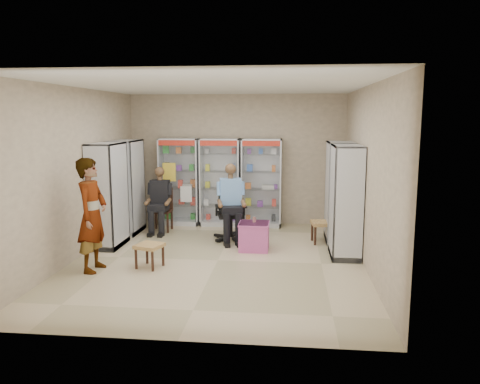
# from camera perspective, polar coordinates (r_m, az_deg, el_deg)

# --- Properties ---
(floor) EXTENTS (6.00, 6.00, 0.00)m
(floor) POSITION_cam_1_polar(r_m,az_deg,el_deg) (8.29, -2.72, -8.32)
(floor) COLOR #C5B189
(floor) RESTS_ON ground
(room_shell) EXTENTS (5.02, 6.02, 3.01)m
(room_shell) POSITION_cam_1_polar(r_m,az_deg,el_deg) (7.92, -2.82, 5.39)
(room_shell) COLOR #C2AD90
(room_shell) RESTS_ON ground
(cabinet_back_left) EXTENTS (0.90, 0.50, 2.00)m
(cabinet_back_left) POSITION_cam_1_polar(r_m,az_deg,el_deg) (10.94, -7.35, 1.27)
(cabinet_back_left) COLOR #A2A4A8
(cabinet_back_left) RESTS_ON floor
(cabinet_back_mid) EXTENTS (0.90, 0.50, 2.00)m
(cabinet_back_mid) POSITION_cam_1_polar(r_m,az_deg,el_deg) (10.76, -2.42, 1.21)
(cabinet_back_mid) COLOR #B6B9BE
(cabinet_back_mid) RESTS_ON floor
(cabinet_back_right) EXTENTS (0.90, 0.50, 2.00)m
(cabinet_back_right) POSITION_cam_1_polar(r_m,az_deg,el_deg) (10.67, 2.63, 1.13)
(cabinet_back_right) COLOR #B7B9BF
(cabinet_back_right) RESTS_ON floor
(cabinet_right_far) EXTENTS (0.90, 0.50, 2.00)m
(cabinet_right_far) POSITION_cam_1_polar(r_m,az_deg,el_deg) (9.59, 12.01, 0.03)
(cabinet_right_far) COLOR silver
(cabinet_right_far) RESTS_ON floor
(cabinet_right_near) EXTENTS (0.90, 0.50, 2.00)m
(cabinet_right_near) POSITION_cam_1_polar(r_m,az_deg,el_deg) (8.51, 12.77, -1.14)
(cabinet_right_near) COLOR #A5A7AC
(cabinet_right_near) RESTS_ON floor
(cabinet_left_far) EXTENTS (0.90, 0.50, 2.00)m
(cabinet_left_far) POSITION_cam_1_polar(r_m,az_deg,el_deg) (10.32, -13.57, 0.61)
(cabinet_left_far) COLOR #9D9EA4
(cabinet_left_far) RESTS_ON floor
(cabinet_left_near) EXTENTS (0.90, 0.50, 2.00)m
(cabinet_left_near) POSITION_cam_1_polar(r_m,az_deg,el_deg) (9.30, -15.81, -0.40)
(cabinet_left_near) COLOR #ABACB2
(cabinet_left_near) RESTS_ON floor
(wooden_chair) EXTENTS (0.42, 0.42, 0.94)m
(wooden_chair) POSITION_cam_1_polar(r_m,az_deg,el_deg) (10.39, -9.55, -2.16)
(wooden_chair) COLOR black
(wooden_chair) RESTS_ON floor
(seated_customer) EXTENTS (0.44, 0.60, 1.34)m
(seated_customer) POSITION_cam_1_polar(r_m,az_deg,el_deg) (10.31, -9.66, -1.13)
(seated_customer) COLOR black
(seated_customer) RESTS_ON floor
(office_chair) EXTENTS (0.76, 0.76, 1.16)m
(office_chair) POSITION_cam_1_polar(r_m,az_deg,el_deg) (9.50, -1.12, -2.43)
(office_chair) COLOR black
(office_chair) RESTS_ON floor
(seated_shopkeeper) EXTENTS (0.62, 0.76, 1.47)m
(seated_shopkeeper) POSITION_cam_1_polar(r_m,az_deg,el_deg) (9.42, -1.16, -1.55)
(seated_shopkeeper) COLOR #6FA1DD
(seated_shopkeeper) RESTS_ON floor
(pink_trunk) EXTENTS (0.54, 0.52, 0.52)m
(pink_trunk) POSITION_cam_1_polar(r_m,az_deg,el_deg) (8.85, 1.73, -5.42)
(pink_trunk) COLOR #AD458D
(pink_trunk) RESTS_ON floor
(tea_glass) EXTENTS (0.07, 0.07, 0.11)m
(tea_glass) POSITION_cam_1_polar(r_m,az_deg,el_deg) (8.82, 1.76, -3.36)
(tea_glass) COLOR #542A07
(tea_glass) RESTS_ON pink_trunk
(woven_stool_a) EXTENTS (0.48, 0.48, 0.43)m
(woven_stool_a) POSITION_cam_1_polar(r_m,az_deg,el_deg) (9.48, 10.01, -4.85)
(woven_stool_a) COLOR olive
(woven_stool_a) RESTS_ON floor
(woven_stool_b) EXTENTS (0.50, 0.50, 0.40)m
(woven_stool_b) POSITION_cam_1_polar(r_m,az_deg,el_deg) (8.00, -10.95, -7.63)
(woven_stool_b) COLOR #B18C4A
(woven_stool_b) RESTS_ON floor
(standing_man) EXTENTS (0.47, 0.69, 1.85)m
(standing_man) POSITION_cam_1_polar(r_m,az_deg,el_deg) (7.91, -17.59, -2.69)
(standing_man) COLOR gray
(standing_man) RESTS_ON floor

